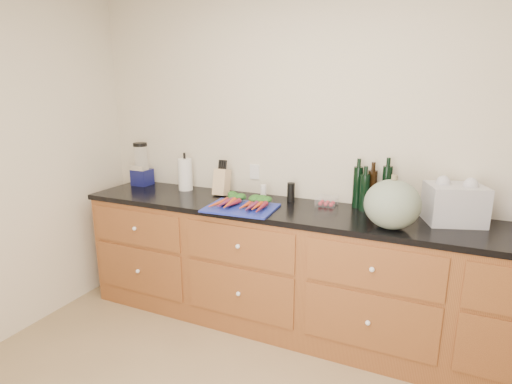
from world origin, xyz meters
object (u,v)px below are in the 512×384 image
at_px(paper_towel, 185,174).
at_px(tomato_box, 327,201).
at_px(cutting_board, 241,208).
at_px(blender_appliance, 141,167).
at_px(squash, 392,204).
at_px(knife_block, 222,182).
at_px(carrots, 244,202).

xyz_separation_m(paper_towel, tomato_box, (1.22, 0.01, -0.10)).
distance_m(cutting_board, blender_appliance, 1.20).
relative_size(cutting_board, blender_appliance, 1.29).
xyz_separation_m(blender_appliance, paper_towel, (0.46, 0.00, -0.03)).
xyz_separation_m(squash, knife_block, (-1.34, 0.29, -0.05)).
relative_size(blender_appliance, paper_towel, 1.41).
relative_size(blender_appliance, tomato_box, 2.53).
relative_size(carrots, squash, 1.20).
height_order(cutting_board, carrots, carrots).
bearing_deg(tomato_box, carrots, -152.24).
bearing_deg(blender_appliance, cutting_board, -15.56).
height_order(cutting_board, squash, squash).
xyz_separation_m(cutting_board, paper_towel, (-0.68, 0.32, 0.13)).
xyz_separation_m(carrots, knife_block, (-0.32, 0.25, 0.07)).
relative_size(cutting_board, carrots, 1.21).
bearing_deg(blender_appliance, tomato_box, 0.41).
bearing_deg(cutting_board, squash, 0.38).
bearing_deg(cutting_board, paper_towel, 154.86).
bearing_deg(knife_block, carrots, -38.53).
relative_size(paper_towel, tomato_box, 1.80).
height_order(cutting_board, knife_block, knife_block).
bearing_deg(carrots, paper_towel, 158.07).
height_order(blender_appliance, paper_towel, blender_appliance).
xyz_separation_m(cutting_board, squash, (1.02, 0.01, 0.15)).
height_order(squash, knife_block, squash).
bearing_deg(blender_appliance, squash, -8.18).
distance_m(blender_appliance, paper_towel, 0.46).
distance_m(squash, tomato_box, 0.59).
relative_size(cutting_board, paper_towel, 1.82).
bearing_deg(paper_towel, cutting_board, -25.14).
height_order(squash, paper_towel, squash).
relative_size(cutting_board, knife_block, 2.32).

